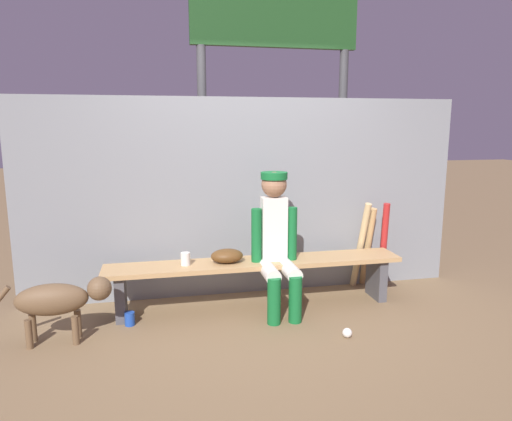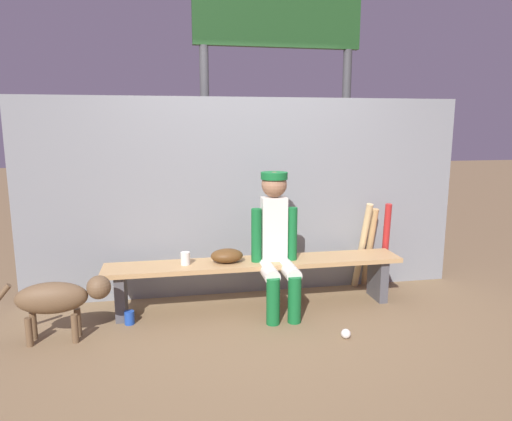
# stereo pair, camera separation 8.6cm
# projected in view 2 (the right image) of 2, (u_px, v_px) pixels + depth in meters

# --- Properties ---
(ground_plane) EXTENTS (30.00, 30.00, 0.00)m
(ground_plane) POSITION_uv_depth(u_px,v_px,m) (256.00, 307.00, 4.17)
(ground_plane) COLOR brown
(chainlink_fence) EXTENTS (4.16, 0.03, 1.86)m
(chainlink_fence) POSITION_uv_depth(u_px,v_px,m) (248.00, 198.00, 4.39)
(chainlink_fence) COLOR gray
(chainlink_fence) RESTS_ON ground_plane
(dugout_bench) EXTENTS (2.62, 0.36, 0.43)m
(dugout_bench) POSITION_uv_depth(u_px,v_px,m) (256.00, 270.00, 4.11)
(dugout_bench) COLOR tan
(dugout_bench) RESTS_ON ground_plane
(player_seated) EXTENTS (0.41, 0.55, 1.21)m
(player_seated) POSITION_uv_depth(u_px,v_px,m) (276.00, 239.00, 3.98)
(player_seated) COLOR silver
(player_seated) RESTS_ON ground_plane
(baseball_glove) EXTENTS (0.28, 0.20, 0.12)m
(baseball_glove) POSITION_uv_depth(u_px,v_px,m) (227.00, 256.00, 4.03)
(baseball_glove) COLOR #593819
(baseball_glove) RESTS_ON dugout_bench
(bat_wood_natural) EXTENTS (0.11, 0.27, 0.88)m
(bat_wood_natural) POSITION_uv_depth(u_px,v_px,m) (362.00, 246.00, 4.54)
(bat_wood_natural) COLOR tan
(bat_wood_natural) RESTS_ON ground_plane
(bat_wood_tan) EXTENTS (0.10, 0.22, 0.81)m
(bat_wood_tan) POSITION_uv_depth(u_px,v_px,m) (370.00, 247.00, 4.63)
(bat_wood_tan) COLOR tan
(bat_wood_tan) RESTS_ON ground_plane
(bat_aluminum_red) EXTENTS (0.09, 0.16, 0.87)m
(bat_aluminum_red) POSITION_uv_depth(u_px,v_px,m) (385.00, 247.00, 4.55)
(bat_aluminum_red) COLOR #B22323
(bat_aluminum_red) RESTS_ON ground_plane
(baseball) EXTENTS (0.07, 0.07, 0.07)m
(baseball) POSITION_uv_depth(u_px,v_px,m) (346.00, 334.00, 3.55)
(baseball) COLOR white
(baseball) RESTS_ON ground_plane
(cup_on_ground) EXTENTS (0.08, 0.08, 0.11)m
(cup_on_ground) POSITION_uv_depth(u_px,v_px,m) (129.00, 318.00, 3.80)
(cup_on_ground) COLOR #1E47AD
(cup_on_ground) RESTS_ON ground_plane
(cup_on_bench) EXTENTS (0.08, 0.08, 0.11)m
(cup_on_bench) POSITION_uv_depth(u_px,v_px,m) (185.00, 258.00, 3.97)
(cup_on_bench) COLOR silver
(cup_on_bench) RESTS_ON dugout_bench
(scoreboard) EXTENTS (2.15, 0.27, 3.59)m
(scoreboard) POSITION_uv_depth(u_px,v_px,m) (283.00, 42.00, 5.14)
(scoreboard) COLOR #3F3F42
(scoreboard) RESTS_ON ground_plane
(dog) EXTENTS (0.84, 0.20, 0.49)m
(dog) POSITION_uv_depth(u_px,v_px,m) (60.00, 298.00, 3.47)
(dog) COLOR brown
(dog) RESTS_ON ground_plane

